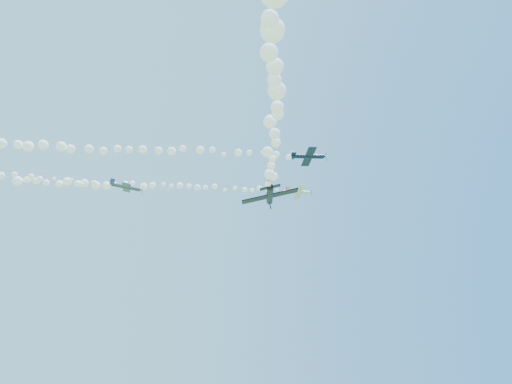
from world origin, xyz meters
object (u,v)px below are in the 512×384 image
object	(u,v)px
plane_grey	(126,187)
plane_black	(270,195)
plane_white	(299,192)
plane_navy	(308,156)

from	to	relation	value
plane_grey	plane_black	size ratio (longest dim) A/B	0.88
plane_white	plane_grey	distance (m)	43.76
plane_navy	plane_grey	distance (m)	37.79
plane_navy	plane_black	world-z (taller)	plane_navy
plane_black	plane_white	bearing A→B (deg)	-10.92
plane_white	plane_navy	xyz separation A→B (m)	(-8.80, -21.81, -2.25)
plane_black	plane_grey	bearing A→B (deg)	52.83
plane_navy	plane_black	xyz separation A→B (m)	(-15.23, -15.30, -16.94)
plane_white	plane_grey	bearing A→B (deg)	-157.89
plane_grey	plane_navy	bearing A→B (deg)	-19.70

